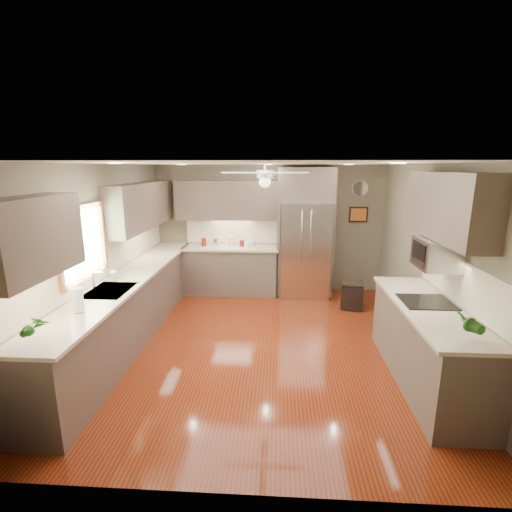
# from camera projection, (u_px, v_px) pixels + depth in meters

# --- Properties ---
(floor) EXTENTS (5.00, 5.00, 0.00)m
(floor) POSITION_uv_depth(u_px,v_px,m) (263.00, 344.00, 5.28)
(floor) COLOR #50180A
(floor) RESTS_ON ground
(ceiling) EXTENTS (5.00, 5.00, 0.00)m
(ceiling) POSITION_uv_depth(u_px,v_px,m) (264.00, 163.00, 4.69)
(ceiling) COLOR white
(ceiling) RESTS_ON ground
(wall_back) EXTENTS (4.50, 0.00, 4.50)m
(wall_back) POSITION_uv_depth(u_px,v_px,m) (269.00, 229.00, 7.41)
(wall_back) COLOR #685F4F
(wall_back) RESTS_ON ground
(wall_front) EXTENTS (4.50, 0.00, 4.50)m
(wall_front) POSITION_uv_depth(u_px,v_px,m) (249.00, 347.00, 2.56)
(wall_front) COLOR #685F4F
(wall_front) RESTS_ON ground
(wall_left) EXTENTS (0.00, 5.00, 5.00)m
(wall_left) POSITION_uv_depth(u_px,v_px,m) (101.00, 257.00, 5.11)
(wall_left) COLOR #685F4F
(wall_left) RESTS_ON ground
(wall_right) EXTENTS (0.00, 5.00, 5.00)m
(wall_right) POSITION_uv_depth(u_px,v_px,m) (435.00, 261.00, 4.85)
(wall_right) COLOR #685F4F
(wall_right) RESTS_ON ground
(canister_a) EXTENTS (0.13, 0.13, 0.15)m
(canister_a) POSITION_uv_depth(u_px,v_px,m) (204.00, 242.00, 7.26)
(canister_a) COLOR maroon
(canister_a) RESTS_ON back_run
(canister_b) EXTENTS (0.12, 0.12, 0.15)m
(canister_b) POSITION_uv_depth(u_px,v_px,m) (216.00, 243.00, 7.25)
(canister_b) COLOR silver
(canister_b) RESTS_ON back_run
(canister_c) EXTENTS (0.13, 0.13, 0.19)m
(canister_c) POSITION_uv_depth(u_px,v_px,m) (232.00, 241.00, 7.26)
(canister_c) COLOR beige
(canister_c) RESTS_ON back_run
(canister_d) EXTENTS (0.11, 0.11, 0.13)m
(canister_d) POSITION_uv_depth(u_px,v_px,m) (242.00, 243.00, 7.23)
(canister_d) COLOR maroon
(canister_d) RESTS_ON back_run
(soap_bottle) EXTENTS (0.10, 0.10, 0.17)m
(soap_bottle) POSITION_uv_depth(u_px,v_px,m) (114.00, 274.00, 5.10)
(soap_bottle) COLOR white
(soap_bottle) RESTS_ON left_run
(potted_plant_left) EXTENTS (0.17, 0.12, 0.32)m
(potted_plant_left) POSITION_uv_depth(u_px,v_px,m) (33.00, 326.00, 3.24)
(potted_plant_left) COLOR #205A19
(potted_plant_left) RESTS_ON left_run
(potted_plant_right) EXTENTS (0.21, 0.19, 0.31)m
(potted_plant_right) POSITION_uv_depth(u_px,v_px,m) (469.00, 323.00, 3.33)
(potted_plant_right) COLOR #205A19
(potted_plant_right) RESTS_ON right_run
(bowl) EXTENTS (0.31, 0.31, 0.06)m
(bowl) POSITION_uv_depth(u_px,v_px,m) (250.00, 245.00, 7.19)
(bowl) COLOR beige
(bowl) RESTS_ON back_run
(left_run) EXTENTS (0.65, 4.70, 1.45)m
(left_run) POSITION_uv_depth(u_px,v_px,m) (131.00, 305.00, 5.42)
(left_run) COLOR #51423B
(left_run) RESTS_ON ground
(back_run) EXTENTS (1.85, 0.65, 1.45)m
(back_run) POSITION_uv_depth(u_px,v_px,m) (231.00, 269.00, 7.34)
(back_run) COLOR #51423B
(back_run) RESTS_ON ground
(uppers) EXTENTS (4.50, 4.70, 0.95)m
(uppers) POSITION_uv_depth(u_px,v_px,m) (216.00, 207.00, 5.57)
(uppers) COLOR #51423B
(uppers) RESTS_ON wall_left
(window) EXTENTS (0.05, 1.12, 0.92)m
(window) POSITION_uv_depth(u_px,v_px,m) (82.00, 243.00, 4.56)
(window) COLOR #BFF2B2
(window) RESTS_ON wall_left
(sink) EXTENTS (0.50, 0.70, 0.32)m
(sink) POSITION_uv_depth(u_px,v_px,m) (110.00, 293.00, 4.69)
(sink) COLOR silver
(sink) RESTS_ON left_run
(refrigerator) EXTENTS (1.06, 0.75, 2.45)m
(refrigerator) POSITION_uv_depth(u_px,v_px,m) (305.00, 235.00, 7.05)
(refrigerator) COLOR silver
(refrigerator) RESTS_ON ground
(right_run) EXTENTS (0.70, 2.20, 1.45)m
(right_run) POSITION_uv_depth(u_px,v_px,m) (427.00, 342.00, 4.28)
(right_run) COLOR #51423B
(right_run) RESTS_ON ground
(microwave) EXTENTS (0.43, 0.55, 0.34)m
(microwave) POSITION_uv_depth(u_px,v_px,m) (437.00, 254.00, 4.28)
(microwave) COLOR silver
(microwave) RESTS_ON wall_right
(ceiling_fan) EXTENTS (1.18, 1.18, 0.32)m
(ceiling_fan) POSITION_uv_depth(u_px,v_px,m) (265.00, 176.00, 5.02)
(ceiling_fan) COLOR white
(ceiling_fan) RESTS_ON ceiling
(recessed_lights) EXTENTS (2.84, 3.14, 0.01)m
(recessed_lights) POSITION_uv_depth(u_px,v_px,m) (262.00, 164.00, 5.08)
(recessed_lights) COLOR white
(recessed_lights) RESTS_ON ceiling
(wall_clock) EXTENTS (0.30, 0.03, 0.30)m
(wall_clock) POSITION_uv_depth(u_px,v_px,m) (360.00, 188.00, 7.10)
(wall_clock) COLOR white
(wall_clock) RESTS_ON wall_back
(framed_print) EXTENTS (0.36, 0.03, 0.30)m
(framed_print) POSITION_uv_depth(u_px,v_px,m) (358.00, 214.00, 7.21)
(framed_print) COLOR black
(framed_print) RESTS_ON wall_back
(stool) EXTENTS (0.43, 0.43, 0.46)m
(stool) POSITION_uv_depth(u_px,v_px,m) (352.00, 295.00, 6.58)
(stool) COLOR black
(stool) RESTS_ON ground
(paper_towel) EXTENTS (0.11, 0.11, 0.28)m
(paper_towel) POSITION_uv_depth(u_px,v_px,m) (78.00, 300.00, 3.94)
(paper_towel) COLOR white
(paper_towel) RESTS_ON left_run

